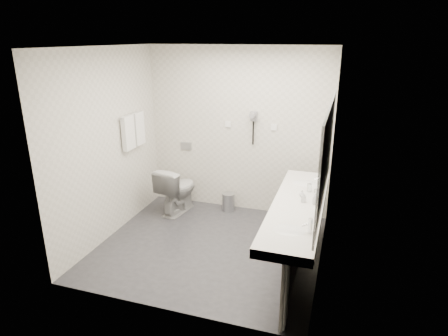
% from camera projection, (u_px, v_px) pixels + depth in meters
% --- Properties ---
extents(floor, '(2.80, 2.80, 0.00)m').
position_uv_depth(floor, '(210.00, 246.00, 5.05)').
color(floor, '#2E2E33').
rests_on(floor, ground).
extents(ceiling, '(2.80, 2.80, 0.00)m').
position_uv_depth(ceiling, '(207.00, 46.00, 4.24)').
color(ceiling, white).
rests_on(ceiling, wall_back).
extents(wall_back, '(2.80, 0.00, 2.80)m').
position_uv_depth(wall_back, '(238.00, 131.00, 5.81)').
color(wall_back, silver).
rests_on(wall_back, floor).
extents(wall_front, '(2.80, 0.00, 2.80)m').
position_uv_depth(wall_front, '(159.00, 195.00, 3.47)').
color(wall_front, silver).
rests_on(wall_front, floor).
extents(wall_left, '(0.00, 2.60, 2.60)m').
position_uv_depth(wall_left, '(108.00, 145.00, 5.05)').
color(wall_left, silver).
rests_on(wall_left, floor).
extents(wall_right, '(0.00, 2.60, 2.60)m').
position_uv_depth(wall_right, '(328.00, 166.00, 4.24)').
color(wall_right, silver).
rests_on(wall_right, floor).
extents(vanity_counter, '(0.55, 2.20, 0.10)m').
position_uv_depth(vanity_counter, '(298.00, 208.00, 4.28)').
color(vanity_counter, white).
rests_on(vanity_counter, floor).
extents(vanity_panel, '(0.03, 2.15, 0.75)m').
position_uv_depth(vanity_panel, '(298.00, 242.00, 4.41)').
color(vanity_panel, gray).
rests_on(vanity_panel, floor).
extents(vanity_post_near, '(0.06, 0.06, 0.75)m').
position_uv_depth(vanity_post_near, '(286.00, 297.00, 3.47)').
color(vanity_post_near, silver).
rests_on(vanity_post_near, floor).
extents(vanity_post_far, '(0.06, 0.06, 0.75)m').
position_uv_depth(vanity_post_far, '(310.00, 206.00, 5.34)').
color(vanity_post_far, silver).
rests_on(vanity_post_far, floor).
extents(mirror, '(0.02, 2.20, 1.05)m').
position_uv_depth(mirror, '(327.00, 154.00, 4.00)').
color(mirror, '#B2BCC6').
rests_on(mirror, wall_right).
extents(basin_near, '(0.40, 0.31, 0.05)m').
position_uv_depth(basin_near, '(289.00, 231.00, 3.69)').
color(basin_near, white).
rests_on(basin_near, vanity_counter).
extents(basin_far, '(0.40, 0.31, 0.05)m').
position_uv_depth(basin_far, '(305.00, 184.00, 4.86)').
color(basin_far, white).
rests_on(basin_far, vanity_counter).
extents(faucet_near, '(0.04, 0.04, 0.15)m').
position_uv_depth(faucet_near, '(310.00, 226.00, 3.60)').
color(faucet_near, silver).
rests_on(faucet_near, vanity_counter).
extents(faucet_far, '(0.04, 0.04, 0.15)m').
position_uv_depth(faucet_far, '(321.00, 179.00, 4.77)').
color(faucet_far, silver).
rests_on(faucet_far, vanity_counter).
extents(soap_bottle_a, '(0.05, 0.05, 0.11)m').
position_uv_depth(soap_bottle_a, '(304.00, 197.00, 4.29)').
color(soap_bottle_a, beige).
rests_on(soap_bottle_a, vanity_counter).
extents(soap_bottle_b, '(0.09, 0.09, 0.08)m').
position_uv_depth(soap_bottle_b, '(302.00, 193.00, 4.43)').
color(soap_bottle_b, beige).
rests_on(soap_bottle_b, vanity_counter).
extents(soap_bottle_c, '(0.07, 0.07, 0.13)m').
position_uv_depth(soap_bottle_c, '(315.00, 199.00, 4.22)').
color(soap_bottle_c, beige).
rests_on(soap_bottle_c, vanity_counter).
extents(glass_left, '(0.07, 0.07, 0.12)m').
position_uv_depth(glass_left, '(317.00, 195.00, 4.35)').
color(glass_left, silver).
rests_on(glass_left, vanity_counter).
extents(glass_right, '(0.07, 0.07, 0.10)m').
position_uv_depth(glass_right, '(309.00, 188.00, 4.58)').
color(glass_right, silver).
rests_on(glass_right, vanity_counter).
extents(toilet, '(0.53, 0.79, 0.74)m').
position_uv_depth(toilet, '(177.00, 189.00, 5.94)').
color(toilet, white).
rests_on(toilet, floor).
extents(flush_plate, '(0.18, 0.02, 0.12)m').
position_uv_depth(flush_plate, '(186.00, 146.00, 6.14)').
color(flush_plate, '#B2B5BA').
rests_on(flush_plate, wall_back).
extents(pedal_bin, '(0.25, 0.25, 0.27)m').
position_uv_depth(pedal_bin, '(228.00, 202.00, 6.04)').
color(pedal_bin, '#B2B5BA').
rests_on(pedal_bin, floor).
extents(bin_lid, '(0.20, 0.20, 0.02)m').
position_uv_depth(bin_lid, '(228.00, 194.00, 5.99)').
color(bin_lid, '#B2B5BA').
rests_on(bin_lid, pedal_bin).
extents(towel_rail, '(0.02, 0.62, 0.02)m').
position_uv_depth(towel_rail, '(132.00, 115.00, 5.43)').
color(towel_rail, silver).
rests_on(towel_rail, wall_left).
extents(towel_near, '(0.07, 0.24, 0.48)m').
position_uv_depth(towel_near, '(128.00, 133.00, 5.37)').
color(towel_near, white).
rests_on(towel_near, towel_rail).
extents(towel_far, '(0.07, 0.24, 0.48)m').
position_uv_depth(towel_far, '(138.00, 129.00, 5.63)').
color(towel_far, white).
rests_on(towel_far, towel_rail).
extents(dryer_cradle, '(0.10, 0.04, 0.14)m').
position_uv_depth(dryer_cradle, '(254.00, 116.00, 5.63)').
color(dryer_cradle, gray).
rests_on(dryer_cradle, wall_back).
extents(dryer_barrel, '(0.08, 0.14, 0.08)m').
position_uv_depth(dryer_barrel, '(253.00, 115.00, 5.56)').
color(dryer_barrel, gray).
rests_on(dryer_barrel, dryer_cradle).
extents(dryer_cord, '(0.02, 0.02, 0.35)m').
position_uv_depth(dryer_cord, '(253.00, 133.00, 5.70)').
color(dryer_cord, black).
rests_on(dryer_cord, dryer_cradle).
extents(switch_plate_a, '(0.09, 0.02, 0.09)m').
position_uv_depth(switch_plate_a, '(228.00, 124.00, 5.81)').
color(switch_plate_a, white).
rests_on(switch_plate_a, wall_back).
extents(switch_plate_b, '(0.09, 0.02, 0.09)m').
position_uv_depth(switch_plate_b, '(274.00, 127.00, 5.61)').
color(switch_plate_b, white).
rests_on(switch_plate_b, wall_back).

